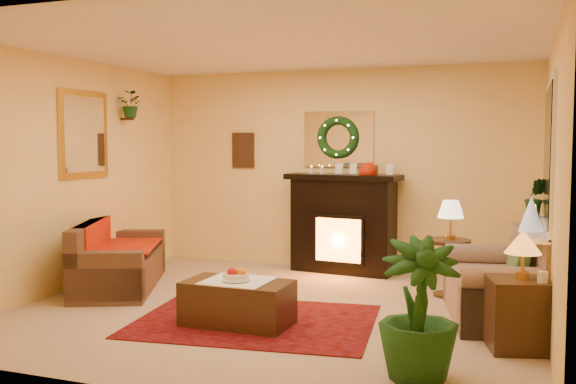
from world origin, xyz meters
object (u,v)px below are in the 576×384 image
(side_table_round, at_px, (448,266))
(end_table_square, at_px, (518,316))
(sofa, at_px, (120,250))
(coffee_table, at_px, (238,302))
(loveseat, at_px, (497,275))
(fireplace, at_px, (343,229))

(side_table_round, height_order, end_table_square, side_table_round)
(sofa, relative_size, end_table_square, 3.09)
(side_table_round, relative_size, end_table_square, 1.08)
(coffee_table, bearing_deg, loveseat, 26.04)
(sofa, distance_m, coffee_table, 2.13)
(fireplace, xyz_separation_m, side_table_round, (1.40, -0.85, -0.23))
(fireplace, distance_m, loveseat, 2.52)
(sofa, xyz_separation_m, loveseat, (4.10, 0.10, -0.01))
(fireplace, relative_size, side_table_round, 2.09)
(side_table_round, bearing_deg, sofa, -166.42)
(coffee_table, bearing_deg, side_table_round, 47.93)
(sofa, distance_m, side_table_round, 3.67)
(loveseat, xyz_separation_m, side_table_round, (-0.53, 0.76, -0.09))
(sofa, distance_m, fireplace, 2.76)
(sofa, distance_m, loveseat, 4.10)
(fireplace, relative_size, end_table_square, 2.26)
(sofa, bearing_deg, coffee_table, -49.73)
(loveseat, bearing_deg, side_table_round, 112.71)
(side_table_round, bearing_deg, end_table_square, -65.76)
(end_table_square, bearing_deg, side_table_round, 114.24)
(end_table_square, xyz_separation_m, coffee_table, (-2.39, -0.17, -0.06))
(fireplace, bearing_deg, sofa, -136.05)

